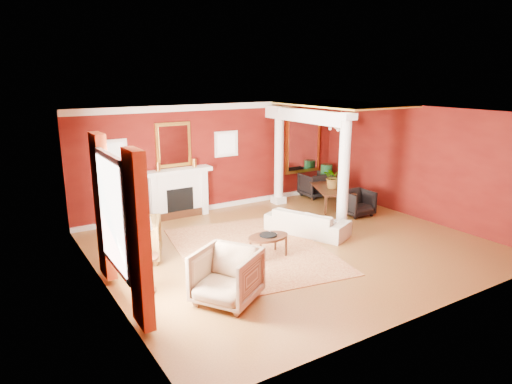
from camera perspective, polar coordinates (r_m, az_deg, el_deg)
ground at (r=10.14m, az=4.57°, el=-6.70°), size 8.00×8.00×0.00m
room_shell at (r=9.60m, az=4.81°, el=4.60°), size 8.04×7.04×2.92m
fireplace at (r=12.11m, az=-9.77°, el=-0.12°), size 1.85×0.42×1.29m
overmantel_mirror at (r=11.99m, az=-10.28°, el=5.83°), size 0.95×0.07×1.15m
flank_window_left at (r=11.54m, az=-17.45°, el=4.56°), size 0.70×0.07×0.70m
flank_window_right at (r=12.66m, az=-3.73°, el=6.03°), size 0.70×0.07×0.70m
left_window at (r=7.53m, az=-16.89°, el=-3.41°), size 0.21×2.55×2.60m
column_front at (r=11.01m, az=10.93°, el=2.54°), size 0.36×0.36×2.80m
column_back at (r=13.08m, az=2.89°, el=4.66°), size 0.36×0.36×2.80m
header_beam at (r=12.05m, az=5.99°, el=9.47°), size 0.30×3.20×0.32m
amber_ceiling at (r=12.65m, az=10.64°, el=10.68°), size 2.30×3.40×0.04m
dining_mirror at (r=14.12m, az=5.87°, el=5.84°), size 1.30×0.07×1.70m
chandelier at (r=12.78m, az=10.52°, el=7.92°), size 0.60×0.62×0.75m
crown_trim at (r=12.43m, az=-4.83°, el=10.58°), size 8.00×0.08×0.16m
base_trim at (r=12.92m, az=-4.57°, el=-1.73°), size 8.00×0.08×0.12m
rug at (r=9.85m, az=-0.53°, el=-7.27°), size 3.60×4.42×0.02m
sofa at (r=10.81m, az=6.42°, el=-3.25°), size 1.32×2.01×0.76m
armchair_leopard at (r=9.52m, az=-14.72°, el=-5.57°), size 1.15×1.18×0.94m
armchair_stripe at (r=7.59m, az=-3.71°, el=-10.18°), size 1.28×1.30×0.99m
coffee_table at (r=9.40m, az=1.54°, el=-5.76°), size 0.89×0.89×0.45m
coffee_book at (r=9.41m, az=1.56°, el=-4.74°), size 0.16×0.06×0.22m
side_table at (r=7.94m, az=-14.22°, el=-5.87°), size 0.57×0.57×1.43m
dining_table at (r=13.03m, az=9.58°, el=0.05°), size 1.20×1.72×0.91m
dining_chair_near at (r=12.43m, az=12.57°, el=-1.19°), size 0.76×0.72×0.75m
dining_chair_far at (r=14.09m, az=7.39°, el=1.04°), size 0.83×0.79×0.82m
green_urn at (r=14.37m, az=8.75°, el=1.15°), size 0.41×0.41×0.98m
potted_plant at (r=12.80m, az=9.69°, el=3.05°), size 0.60×0.66×0.51m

